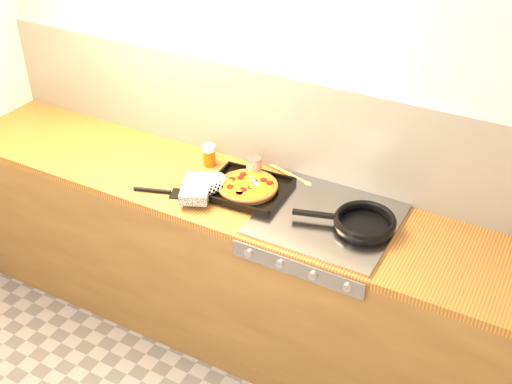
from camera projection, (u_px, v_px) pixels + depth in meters
The scene contains 9 objects.
room_shell at pixel (268, 121), 3.10m from camera, with size 3.20×3.20×3.20m.
counter_run at pixel (241, 266), 3.27m from camera, with size 3.20×0.62×0.90m.
stovetop at pixel (327, 219), 2.84m from camera, with size 0.60×0.56×0.02m, color #99999E.
pizza_on_tray at pixel (234, 187), 3.00m from camera, with size 0.49×0.44×0.06m.
frying_pan at pixel (363, 222), 2.77m from camera, with size 0.48×0.34×0.04m.
tomato_can at pixel (254, 167), 3.12m from camera, with size 0.08×0.08×0.11m.
juice_glass at pixel (209, 155), 3.21m from camera, with size 0.08×0.08×0.11m.
wooden_spoon at pixel (294, 177), 3.13m from camera, with size 0.29×0.12×0.02m.
black_spatula at pixel (164, 192), 3.02m from camera, with size 0.28×0.14×0.02m.
Camera 1 is at (1.28, -1.07, 2.58)m, focal length 45.00 mm.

